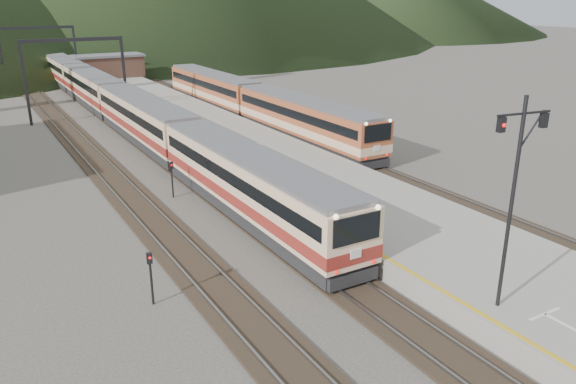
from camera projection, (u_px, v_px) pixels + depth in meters
track_main at (156, 149)px, 45.28m from camera, size 2.60×200.00×0.23m
track_far at (93, 158)px, 42.90m from camera, size 2.60×200.00×0.23m
track_second at (280, 133)px, 50.77m from camera, size 2.60×200.00×0.23m
platform at (230, 141)px, 46.18m from camera, size 8.00×100.00×1.00m
gantry_near at (75, 63)px, 54.32m from camera, size 9.55×0.25×8.00m
gantry_far at (38, 45)px, 74.68m from camera, size 9.55×0.25×8.00m
station_shed at (109, 66)px, 78.08m from camera, size 9.40×4.40×3.10m
main_train at (115, 102)px, 54.81m from camera, size 2.85×78.07×3.48m
second_train at (253, 103)px, 54.55m from camera, size 2.80×38.22×3.42m
signal_mast at (514, 185)px, 19.10m from camera, size 2.19×0.47×7.74m
short_signal_b at (172, 175)px, 34.15m from camera, size 0.24×0.19×2.27m
short_signal_c at (151, 272)px, 22.15m from camera, size 0.24×0.19×2.27m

